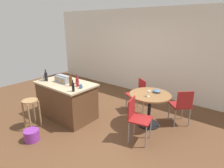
{
  "coord_description": "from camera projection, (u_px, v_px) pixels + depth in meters",
  "views": [
    {
      "loc": [
        2.78,
        -2.74,
        2.24
      ],
      "look_at": [
        0.23,
        0.5,
        0.88
      ],
      "focal_mm": 29.52,
      "sensor_mm": 36.0,
      "label": 1
    }
  ],
  "objects": [
    {
      "name": "cup_0",
      "position": [
        62.0,
        77.0,
        4.72
      ],
      "size": [
        0.12,
        0.08,
        0.1
      ],
      "color": "tan",
      "rests_on": "kitchen_island"
    },
    {
      "name": "bottle_2",
      "position": [
        73.0,
        87.0,
        3.82
      ],
      "size": [
        0.06,
        0.06,
        0.25
      ],
      "color": "black",
      "rests_on": "kitchen_island"
    },
    {
      "name": "back_wall",
      "position": [
        147.0,
        53.0,
        5.88
      ],
      "size": [
        8.0,
        0.1,
        2.7
      ],
      "primitive_type": "cube",
      "color": "silver",
      "rests_on": "ground_plane"
    },
    {
      "name": "folding_chair_far",
      "position": [
        137.0,
        116.0,
        3.57
      ],
      "size": [
        0.48,
        0.48,
        0.88
      ],
      "color": "maroon",
      "rests_on": "ground_plane"
    },
    {
      "name": "ground_plane",
      "position": [
        92.0,
        122.0,
        4.38
      ],
      "size": [
        8.8,
        8.8,
        0.0
      ],
      "primitive_type": "plane",
      "color": "brown"
    },
    {
      "name": "wooden_stool",
      "position": [
        31.0,
        108.0,
        4.03
      ],
      "size": [
        0.33,
        0.33,
        0.66
      ],
      "color": "#A37A4C",
      "rests_on": "ground_plane"
    },
    {
      "name": "bottle_1",
      "position": [
        46.0,
        77.0,
        4.52
      ],
      "size": [
        0.07,
        0.07,
        0.29
      ],
      "color": "black",
      "rests_on": "kitchen_island"
    },
    {
      "name": "toolbox",
      "position": [
        63.0,
        79.0,
        4.43
      ],
      "size": [
        0.41,
        0.22,
        0.17
      ],
      "color": "gray",
      "rests_on": "kitchen_island"
    },
    {
      "name": "bottle_0",
      "position": [
        71.0,
        81.0,
        4.15
      ],
      "size": [
        0.07,
        0.07,
        0.3
      ],
      "color": "#603314",
      "rests_on": "kitchen_island"
    },
    {
      "name": "bottle_4",
      "position": [
        43.0,
        78.0,
        4.54
      ],
      "size": [
        0.08,
        0.08,
        0.19
      ],
      "color": "#B7B2AD",
      "rests_on": "kitchen_island"
    },
    {
      "name": "dining_table",
      "position": [
        150.0,
        102.0,
        4.11
      ],
      "size": [
        0.91,
        0.91,
        0.76
      ],
      "color": "black",
      "rests_on": "ground_plane"
    },
    {
      "name": "cup_2",
      "position": [
        81.0,
        86.0,
        4.02
      ],
      "size": [
        0.11,
        0.07,
        0.09
      ],
      "color": "#4C7099",
      "rests_on": "kitchen_island"
    },
    {
      "name": "plastic_bucket",
      "position": [
        32.0,
        135.0,
        3.67
      ],
      "size": [
        0.29,
        0.29,
        0.23
      ],
      "primitive_type": "cylinder",
      "color": "purple",
      "rests_on": "ground_plane"
    },
    {
      "name": "folding_chair_left",
      "position": [
        182.0,
        104.0,
        4.13
      ],
      "size": [
        0.57,
        0.57,
        0.86
      ],
      "color": "maroon",
      "rests_on": "ground_plane"
    },
    {
      "name": "wine_glass",
      "position": [
        149.0,
        92.0,
        3.88
      ],
      "size": [
        0.07,
        0.07,
        0.14
      ],
      "color": "silver",
      "rests_on": "dining_table"
    },
    {
      "name": "folding_chair_near",
      "position": [
        138.0,
        93.0,
        4.83
      ],
      "size": [
        0.55,
        0.55,
        0.86
      ],
      "color": "maroon",
      "rests_on": "ground_plane"
    },
    {
      "name": "serving_bowl",
      "position": [
        157.0,
        91.0,
        4.13
      ],
      "size": [
        0.18,
        0.18,
        0.07
      ],
      "primitive_type": "ellipsoid",
      "color": "#4C7099",
      "rests_on": "dining_table"
    },
    {
      "name": "bottle_3",
      "position": [
        77.0,
        82.0,
        4.13
      ],
      "size": [
        0.06,
        0.06,
        0.28
      ],
      "color": "maroon",
      "rests_on": "kitchen_island"
    },
    {
      "name": "kitchen_island",
      "position": [
        67.0,
        100.0,
        4.54
      ],
      "size": [
        1.45,
        0.86,
        0.89
      ],
      "color": "brown",
      "rests_on": "ground_plane"
    },
    {
      "name": "cup_1",
      "position": [
        77.0,
        81.0,
        4.36
      ],
      "size": [
        0.11,
        0.08,
        0.09
      ],
      "color": "#383838",
      "rests_on": "kitchen_island"
    }
  ]
}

